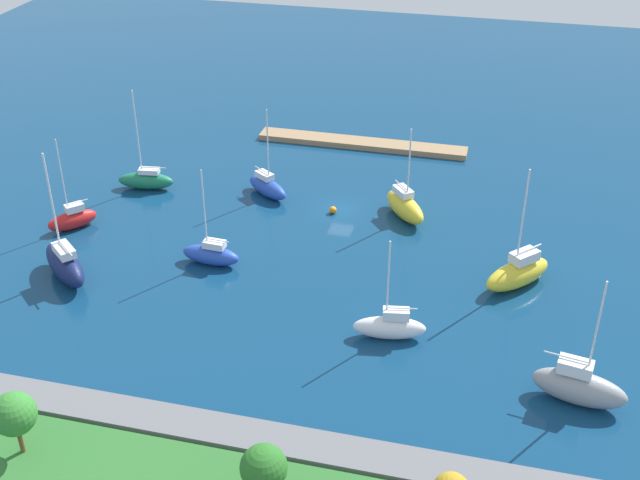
# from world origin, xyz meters

# --- Properties ---
(water) EXTENTS (160.00, 160.00, 0.00)m
(water) POSITION_xyz_m (0.00, 0.00, 0.00)
(water) COLOR navy
(water) RESTS_ON ground
(pier_dock) EXTENTS (26.01, 2.81, 0.68)m
(pier_dock) POSITION_xyz_m (1.18, -16.91, 0.34)
(pier_dock) COLOR #997A56
(pier_dock) RESTS_ON ground
(breakwater) EXTENTS (68.21, 2.98, 1.29)m
(breakwater) POSITION_xyz_m (0.00, 35.50, 0.65)
(breakwater) COLOR slate
(breakwater) RESTS_ON ground
(park_tree_center) EXTENTS (2.93, 2.93, 4.65)m
(park_tree_center) POSITION_xyz_m (-4.50, 41.23, 4.51)
(park_tree_center) COLOR brown
(park_tree_center) RESTS_ON shoreline_park
(park_tree_mideast) EXTENTS (2.97, 2.97, 4.80)m
(park_tree_mideast) POSITION_xyz_m (12.61, 40.85, 4.65)
(park_tree_mideast) COLOR brown
(park_tree_mideast) RESTS_ON shoreline_park
(sailboat_blue_mid_basin) EXTENTS (5.76, 2.22, 9.82)m
(sailboat_blue_mid_basin) POSITION_xyz_m (9.56, 13.57, 1.06)
(sailboat_blue_mid_basin) COLOR #2347B2
(sailboat_blue_mid_basin) RESTS_ON water
(sailboat_yellow_lone_south) EXTENTS (6.75, 7.01, 11.80)m
(sailboat_yellow_lone_south) POSITION_xyz_m (-18.76, 10.32, 1.39)
(sailboat_yellow_lone_south) COLOR yellow
(sailboat_yellow_lone_south) RESTS_ON water
(sailboat_green_center_basin) EXTENTS (6.45, 2.77, 11.54)m
(sailboat_green_center_basin) POSITION_xyz_m (22.22, 0.45, 1.09)
(sailboat_green_center_basin) COLOR #19724C
(sailboat_green_center_basin) RESTS_ON water
(sailboat_white_along_channel) EXTENTS (6.23, 2.74, 9.27)m
(sailboat_white_along_channel) POSITION_xyz_m (-8.84, 20.81, 1.14)
(sailboat_white_along_channel) COLOR white
(sailboat_white_along_channel) RESTS_ON water
(sailboat_navy_far_south) EXTENTS (7.25, 6.70, 12.50)m
(sailboat_navy_far_south) POSITION_xyz_m (21.62, 19.24, 1.60)
(sailboat_navy_far_south) COLOR #141E4C
(sailboat_navy_far_south) RESTS_ON water
(sailboat_red_off_beacon) EXTENTS (4.69, 4.98, 9.94)m
(sailboat_red_off_beacon) POSITION_xyz_m (25.70, 10.57, 1.08)
(sailboat_red_off_beacon) COLOR red
(sailboat_red_off_beacon) RESTS_ON water
(sailboat_gray_outer_mooring) EXTENTS (7.22, 3.52, 10.84)m
(sailboat_gray_outer_mooring) POSITION_xyz_m (-23.69, 25.16, 1.48)
(sailboat_gray_outer_mooring) COLOR gray
(sailboat_gray_outer_mooring) RESTS_ON water
(sailboat_blue_west_end) EXTENTS (5.99, 4.98, 10.14)m
(sailboat_blue_west_end) POSITION_xyz_m (8.58, -1.24, 1.10)
(sailboat_blue_west_end) COLOR #2347B2
(sailboat_blue_west_end) RESTS_ON water
(sailboat_yellow_east_end) EXTENTS (5.86, 6.63, 10.10)m
(sailboat_yellow_east_end) POSITION_xyz_m (-6.82, 0.03, 1.33)
(sailboat_yellow_east_end) COLOR yellow
(sailboat_yellow_east_end) RESTS_ON water
(mooring_buoy_orange) EXTENTS (0.77, 0.77, 0.77)m
(mooring_buoy_orange) POSITION_xyz_m (0.65, 1.02, 0.39)
(mooring_buoy_orange) COLOR orange
(mooring_buoy_orange) RESTS_ON water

